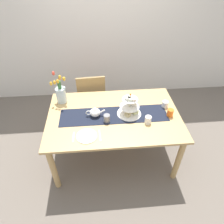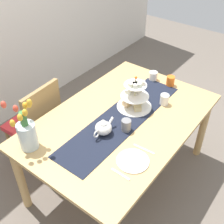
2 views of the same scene
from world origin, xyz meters
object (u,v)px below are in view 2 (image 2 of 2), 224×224
(tulip_vase, at_px, (27,132))
(dining_table, at_px, (121,127))
(teapot, at_px, (103,128))
(mug_orange, at_px, (170,81))
(cream_jug, at_px, (153,76))
(dinner_plate_left, at_px, (133,161))
(chair_left, at_px, (37,122))
(tiered_cake_stand, at_px, (135,97))
(fork_left, at_px, (120,174))
(mug_grey, at_px, (126,125))
(mug_white_text, at_px, (164,99))
(knife_left, at_px, (144,149))

(tulip_vase, bearing_deg, dining_table, -27.07)
(teapot, xyz_separation_m, mug_orange, (0.92, -0.08, -0.01))
(cream_jug, xyz_separation_m, dinner_plate_left, (-1.01, -0.44, -0.04))
(chair_left, bearing_deg, teapot, -85.83)
(tiered_cake_stand, height_order, cream_jug, tiered_cake_stand)
(tiered_cake_stand, xyz_separation_m, teapot, (-0.43, -0.00, -0.04))
(fork_left, bearing_deg, dinner_plate_left, 0.00)
(mug_orange, bearing_deg, dining_table, 173.49)
(chair_left, xyz_separation_m, cream_jug, (0.96, -0.66, 0.28))
(dining_table, height_order, teapot, teapot)
(mug_grey, bearing_deg, mug_orange, 2.75)
(chair_left, bearing_deg, dining_table, -69.40)
(tulip_vase, height_order, cream_jug, tulip_vase)
(mug_grey, bearing_deg, cream_jug, 15.83)
(chair_left, bearing_deg, mug_white_text, -54.44)
(tulip_vase, height_order, fork_left, tulip_vase)
(dinner_plate_left, bearing_deg, dining_table, 45.74)
(dinner_plate_left, distance_m, fork_left, 0.15)
(dining_table, distance_m, teapot, 0.28)
(dining_table, bearing_deg, mug_white_text, -25.04)
(cream_jug, relative_size, dinner_plate_left, 0.37)
(mug_grey, bearing_deg, knife_left, -112.44)
(teapot, height_order, dinner_plate_left, teapot)
(knife_left, height_order, mug_white_text, mug_white_text)
(dining_table, relative_size, mug_white_text, 17.27)
(dining_table, xyz_separation_m, tiered_cake_stand, (0.20, 0.00, 0.19))
(tiered_cake_stand, xyz_separation_m, fork_left, (-0.67, -0.34, -0.10))
(knife_left, height_order, mug_grey, mug_grey)
(tulip_vase, bearing_deg, dinner_plate_left, -63.86)
(teapot, bearing_deg, mug_orange, -4.88)
(fork_left, bearing_deg, tulip_vase, 105.56)
(chair_left, distance_m, mug_grey, 0.94)
(knife_left, bearing_deg, dining_table, 61.20)
(chair_left, height_order, knife_left, chair_left)
(tiered_cake_stand, height_order, mug_white_text, tiered_cake_stand)
(chair_left, relative_size, dinner_plate_left, 3.96)
(tulip_vase, xyz_separation_m, fork_left, (0.19, -0.68, -0.14))
(chair_left, height_order, cream_jug, chair_left)
(tiered_cake_stand, distance_m, cream_jug, 0.49)
(chair_left, distance_m, tulip_vase, 0.68)
(dining_table, xyz_separation_m, dinner_plate_left, (-0.33, -0.34, 0.10))
(tiered_cake_stand, distance_m, fork_left, 0.76)
(tulip_vase, distance_m, mug_grey, 0.74)
(dining_table, relative_size, chair_left, 1.80)
(tiered_cake_stand, xyz_separation_m, dinner_plate_left, (-0.53, -0.34, -0.09))
(tulip_vase, bearing_deg, tiered_cake_stand, -21.43)
(dining_table, height_order, fork_left, fork_left)
(dining_table, relative_size, cream_jug, 19.30)
(mug_white_text, bearing_deg, mug_grey, 172.29)
(knife_left, bearing_deg, mug_grey, 67.56)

